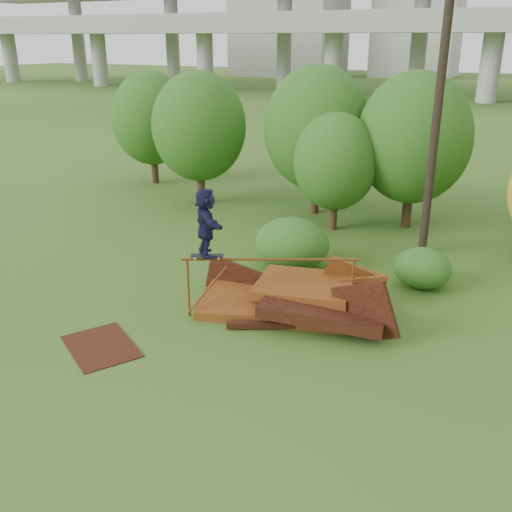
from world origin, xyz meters
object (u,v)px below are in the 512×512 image
at_px(utility_pole, 437,114).
at_px(skater, 206,222).
at_px(flat_plate, 101,346).
at_px(scrap_pile, 295,300).

bearing_deg(utility_pole, skater, -120.13).
bearing_deg(skater, flat_plate, 106.58).
height_order(skater, utility_pole, utility_pole).
bearing_deg(scrap_pile, utility_pole, 69.82).
bearing_deg(utility_pole, scrap_pile, -110.18).
xyz_separation_m(scrap_pile, utility_pole, (2.22, 6.03, 4.22)).
xyz_separation_m(skater, flat_plate, (-1.49, -2.49, -2.55)).
distance_m(skater, flat_plate, 3.86).
height_order(flat_plate, utility_pole, utility_pole).
bearing_deg(scrap_pile, flat_plate, -133.36).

